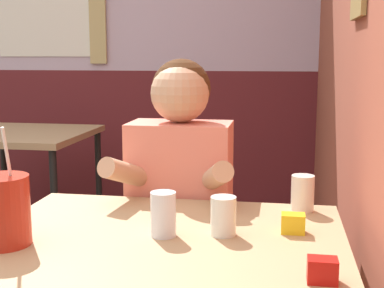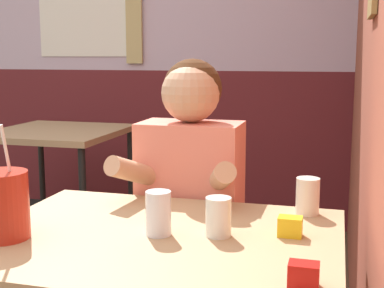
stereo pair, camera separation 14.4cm
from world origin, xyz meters
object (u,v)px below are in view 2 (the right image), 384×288
object	(u,v)px
person_seated	(191,228)
cocktail_pitcher	(2,205)
main_table	(159,265)
background_table	(58,144)

from	to	relation	value
person_seated	cocktail_pitcher	world-z (taller)	person_seated
main_table	background_table	bearing A→B (deg)	126.24
person_seated	cocktail_pitcher	bearing A→B (deg)	-118.00
background_table	person_seated	world-z (taller)	person_seated
person_seated	main_table	bearing A→B (deg)	-84.36
main_table	background_table	xyz separation A→B (m)	(-1.23, 1.67, -0.01)
main_table	background_table	size ratio (longest dim) A/B	1.18
main_table	cocktail_pitcher	world-z (taller)	cocktail_pitcher
main_table	cocktail_pitcher	bearing A→B (deg)	-161.26
main_table	person_seated	xyz separation A→B (m)	(-0.05, 0.47, -0.05)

